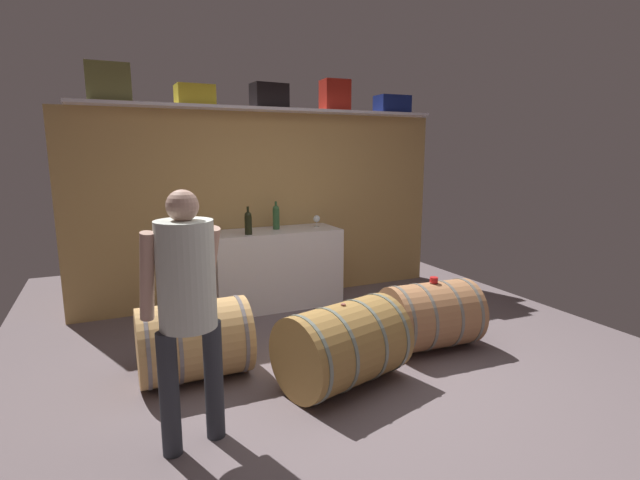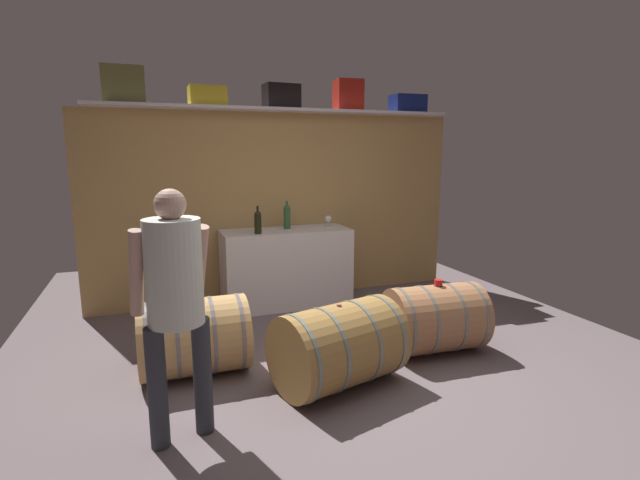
{
  "view_description": "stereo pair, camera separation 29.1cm",
  "coord_description": "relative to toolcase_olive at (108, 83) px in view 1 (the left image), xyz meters",
  "views": [
    {
      "loc": [
        -1.73,
        -2.96,
        1.75
      ],
      "look_at": [
        -0.18,
        0.44,
        1.05
      ],
      "focal_mm": 26.29,
      "sensor_mm": 36.0,
      "label": 1
    },
    {
      "loc": [
        -1.46,
        -3.07,
        1.75
      ],
      "look_at": [
        -0.18,
        0.44,
        1.05
      ],
      "focal_mm": 26.29,
      "sensor_mm": 36.0,
      "label": 2
    }
  ],
  "objects": [
    {
      "name": "ground_plane",
      "position": [
        1.63,
        -1.61,
        -2.42
      ],
      "size": [
        5.63,
        7.89,
        0.02
      ],
      "primitive_type": "cube",
      "color": "#675A5D"
    },
    {
      "name": "toolcase_navy",
      "position": [
        3.25,
        0.0,
        -0.07
      ],
      "size": [
        0.42,
        0.28,
        0.21
      ],
      "primitive_type": "cube",
      "rotation": [
        0.0,
        0.0,
        -0.04
      ],
      "color": "navy",
      "rests_on": "high_shelf_board"
    },
    {
      "name": "toolcase_red",
      "position": [
        2.45,
        0.0,
        -0.0
      ],
      "size": [
        0.32,
        0.28,
        0.35
      ],
      "primitive_type": "cube",
      "rotation": [
        0.0,
        0.0,
        -0.06
      ],
      "color": "red",
      "rests_on": "high_shelf_board"
    },
    {
      "name": "toolcase_yellow",
      "position": [
        0.82,
        0.0,
        -0.08
      ],
      "size": [
        0.39,
        0.3,
        0.2
      ],
      "primitive_type": "cube",
      "rotation": [
        0.0,
        0.0,
        0.03
      ],
      "color": "yellow",
      "rests_on": "high_shelf_board"
    },
    {
      "name": "toolcase_olive",
      "position": [
        0.0,
        0.0,
        0.0
      ],
      "size": [
        0.41,
        0.27,
        0.36
      ],
      "primitive_type": "cube",
      "rotation": [
        0.0,
        0.0,
        0.02
      ],
      "color": "olive",
      "rests_on": "high_shelf_board"
    },
    {
      "name": "work_cabinet",
      "position": [
        1.61,
        -0.2,
        -1.97
      ],
      "size": [
        1.45,
        0.57,
        0.88
      ],
      "primitive_type": "cube",
      "color": "silver",
      "rests_on": "ground"
    },
    {
      "name": "wine_glass",
      "position": [
        2.13,
        -0.17,
        -1.44
      ],
      "size": [
        0.08,
        0.08,
        0.14
      ],
      "color": "white",
      "rests_on": "work_cabinet"
    },
    {
      "name": "wine_bottle_green",
      "position": [
        1.64,
        -0.14,
        -1.38
      ],
      "size": [
        0.08,
        0.08,
        0.32
      ],
      "color": "#315B34",
      "rests_on": "work_cabinet"
    },
    {
      "name": "wine_barrel_flank",
      "position": [
        1.44,
        -2.2,
        -2.09
      ],
      "size": [
        1.05,
        0.85,
        0.64
      ],
      "rotation": [
        0.0,
        0.0,
        0.27
      ],
      "color": "olive",
      "rests_on": "ground"
    },
    {
      "name": "wine_barrel_near",
      "position": [
        2.48,
        -1.91,
        -2.11
      ],
      "size": [
        0.85,
        0.64,
        0.61
      ],
      "rotation": [
        0.0,
        0.0,
        -0.05
      ],
      "color": "#A67048",
      "rests_on": "ground"
    },
    {
      "name": "toolcase_black",
      "position": [
        1.63,
        0.0,
        -0.05
      ],
      "size": [
        0.4,
        0.28,
        0.26
      ],
      "primitive_type": "cube",
      "rotation": [
        0.0,
        0.0,
        0.08
      ],
      "color": "black",
      "rests_on": "high_shelf_board"
    },
    {
      "name": "high_shelf_board",
      "position": [
        1.63,
        0.0,
        -0.2
      ],
      "size": [
        4.08,
        0.4,
        0.03
      ],
      "primitive_type": "cube",
      "color": "silver",
      "rests_on": "back_wall_panel"
    },
    {
      "name": "tasting_cup",
      "position": [
        2.5,
        -1.91,
        -1.78
      ],
      "size": [
        0.07,
        0.07,
        0.05
      ],
      "primitive_type": "cylinder",
      "color": "red",
      "rests_on": "wine_barrel_near"
    },
    {
      "name": "wine_bottle_dark",
      "position": [
        1.25,
        -0.35,
        -1.4
      ],
      "size": [
        0.08,
        0.08,
        0.3
      ],
      "color": "black",
      "rests_on": "work_cabinet"
    },
    {
      "name": "winemaker_pouring",
      "position": [
        0.28,
        -2.49,
        -1.46
      ],
      "size": [
        0.49,
        0.43,
        1.55
      ],
      "rotation": [
        0.0,
        0.0,
        0.25
      ],
      "color": "#2D3138",
      "rests_on": "ground"
    },
    {
      "name": "wine_barrel_far",
      "position": [
        0.44,
        -1.62,
        -2.1
      ],
      "size": [
        0.84,
        0.62,
        0.63
      ],
      "rotation": [
        0.0,
        0.0,
        -0.01
      ],
      "color": "tan",
      "rests_on": "ground"
    },
    {
      "name": "back_wall_panel",
      "position": [
        1.63,
        0.15,
        -1.31
      ],
      "size": [
        4.43,
        0.1,
        2.2
      ],
      "primitive_type": "cube",
      "color": "tan",
      "rests_on": "ground"
    }
  ]
}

